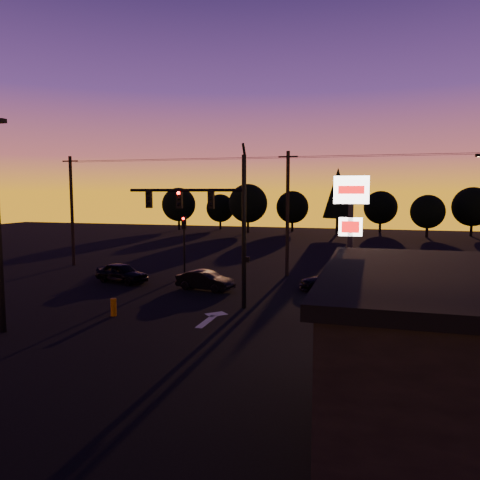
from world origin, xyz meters
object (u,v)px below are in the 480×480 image
at_px(secondary_signal, 184,237).
at_px(car_mid, 205,280).
at_px(car_right, 334,281).
at_px(bollard, 114,307).
at_px(traffic_signal_mast, 215,214).
at_px(car_left, 122,273).
at_px(suv_parked, 465,340).
at_px(pylon_sign, 351,220).

relative_size(secondary_signal, car_mid, 1.18).
bearing_deg(car_right, bollard, -62.77).
distance_m(traffic_signal_mast, car_mid, 6.05).
distance_m(car_left, car_right, 14.08).
distance_m(car_mid, suv_parked, 16.01).
distance_m(bollard, car_mid, 7.37).
relative_size(pylon_sign, suv_parked, 1.29).
relative_size(traffic_signal_mast, bollard, 9.84).
bearing_deg(secondary_signal, pylon_sign, -39.77).
relative_size(secondary_signal, pylon_sign, 0.64).
bearing_deg(car_mid, car_left, 94.47).
xyz_separation_m(pylon_sign, car_left, (-15.32, 6.99, -4.25)).
bearing_deg(traffic_signal_mast, car_right, 44.98).
height_order(traffic_signal_mast, car_mid, traffic_signal_mast).
height_order(secondary_signal, car_left, secondary_signal).
distance_m(secondary_signal, bollard, 11.06).
bearing_deg(bollard, traffic_signal_mast, 38.05).
distance_m(car_left, suv_parked, 21.83).
relative_size(traffic_signal_mast, car_mid, 2.32).
bearing_deg(car_right, pylon_sign, -6.11).
xyz_separation_m(secondary_signal, suv_parked, (16.30, -12.59, -2.13)).
bearing_deg(car_mid, car_right, -63.92).
relative_size(secondary_signal, bollard, 4.99).
relative_size(traffic_signal_mast, pylon_sign, 1.26).
bearing_deg(suv_parked, car_right, 114.53).
bearing_deg(car_mid, bollard, 173.63).
relative_size(car_left, suv_parked, 0.73).
xyz_separation_m(traffic_signal_mast, secondary_signal, (-4.90, 7.49, -2.07)).
xyz_separation_m(pylon_sign, car_mid, (-9.05, 6.24, -4.31)).
distance_m(traffic_signal_mast, suv_parked, 13.17).
relative_size(car_mid, car_right, 0.86).
relative_size(pylon_sign, car_mid, 1.84).
bearing_deg(bollard, suv_parked, -6.68).
distance_m(bollard, car_left, 8.75).
bearing_deg(bollard, car_left, 117.46).
distance_m(pylon_sign, suv_parked, 6.53).
relative_size(secondary_signal, car_left, 1.12).
bearing_deg(pylon_sign, traffic_signal_mast, 160.64).
bearing_deg(suv_parked, pylon_sign, 146.13).
bearing_deg(car_right, secondary_signal, -114.03).
bearing_deg(car_left, suv_parked, -100.12).
height_order(traffic_signal_mast, bollard, traffic_signal_mast).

